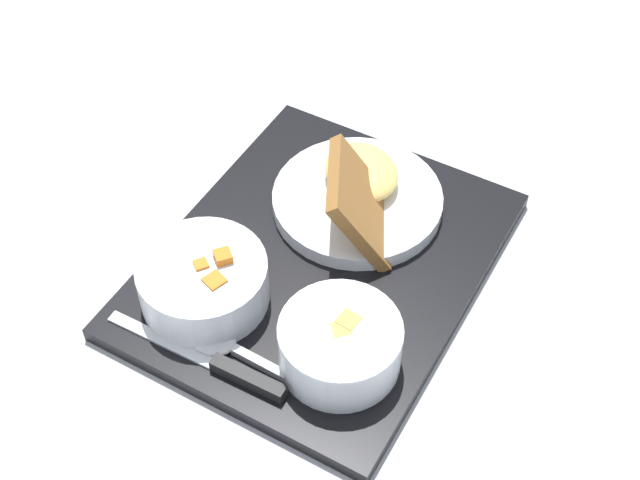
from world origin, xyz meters
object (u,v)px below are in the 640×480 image
(bowl_soup, at_px, (340,342))
(knife, at_px, (227,369))
(plate_main, at_px, (359,195))
(spoon, at_px, (235,350))
(bowl_salad, at_px, (203,280))

(bowl_soup, bearing_deg, knife, 133.66)
(bowl_soup, relative_size, knife, 0.59)
(plate_main, xyz_separation_m, knife, (-0.25, -0.02, -0.01))
(bowl_soup, relative_size, spoon, 0.68)
(knife, relative_size, spoon, 1.15)
(knife, bearing_deg, bowl_salad, -43.79)
(plate_main, distance_m, knife, 0.26)
(spoon, bearing_deg, knife, 107.72)
(spoon, bearing_deg, plate_main, -91.24)
(bowl_salad, bearing_deg, spoon, -116.59)
(knife, bearing_deg, bowl_soup, -144.29)
(bowl_soup, bearing_deg, plate_main, 29.89)
(bowl_soup, height_order, knife, bowl_soup)
(bowl_soup, height_order, plate_main, plate_main)
(bowl_salad, relative_size, bowl_soup, 1.11)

